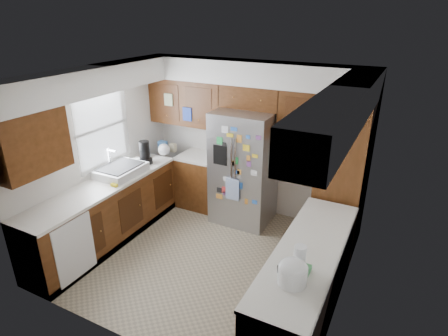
{
  "coord_description": "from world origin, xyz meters",
  "views": [
    {
      "loc": [
        2.19,
        -3.72,
        3.17
      ],
      "look_at": [
        0.09,
        0.35,
        1.23
      ],
      "focal_mm": 30.0,
      "sensor_mm": 36.0,
      "label": 1
    }
  ],
  "objects_px": {
    "rice_cooker": "(293,272)",
    "pantry": "(343,177)",
    "fridge": "(244,168)",
    "paper_towel": "(300,258)"
  },
  "relations": [
    {
      "from": "rice_cooker",
      "to": "pantry",
      "type": "bearing_deg",
      "value": 89.98
    },
    {
      "from": "rice_cooker",
      "to": "fridge",
      "type": "bearing_deg",
      "value": 123.51
    },
    {
      "from": "fridge",
      "to": "paper_towel",
      "type": "distance_m",
      "value": 2.55
    },
    {
      "from": "fridge",
      "to": "paper_towel",
      "type": "xyz_separation_m",
      "value": [
        1.5,
        -2.06,
        0.15
      ]
    },
    {
      "from": "paper_towel",
      "to": "fridge",
      "type": "bearing_deg",
      "value": 126.08
    },
    {
      "from": "pantry",
      "to": "fridge",
      "type": "distance_m",
      "value": 1.51
    },
    {
      "from": "rice_cooker",
      "to": "paper_towel",
      "type": "height_order",
      "value": "paper_towel"
    },
    {
      "from": "pantry",
      "to": "paper_towel",
      "type": "height_order",
      "value": "pantry"
    },
    {
      "from": "paper_towel",
      "to": "pantry",
      "type": "bearing_deg",
      "value": 89.95
    },
    {
      "from": "pantry",
      "to": "rice_cooker",
      "type": "xyz_separation_m",
      "value": [
        -0.0,
        -2.21,
        -0.03
      ]
    }
  ]
}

